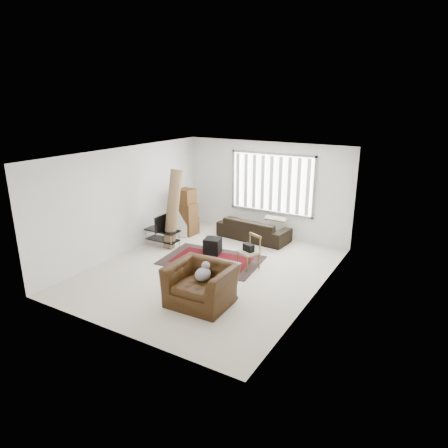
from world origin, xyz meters
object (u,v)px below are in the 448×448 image
Objects in this scene: moving_boxes at (187,213)px; side_chair at (249,250)px; tv_stand at (163,234)px; armchair at (201,282)px; sofa at (254,226)px.

moving_boxes is 1.68× the size of side_chair.
tv_stand is 2.67m from side_chair.
armchair is (2.67, -3.26, -0.17)m from moving_boxes.
moving_boxes reaches higher than sofa.
armchair reaches higher than sofa.
side_chair is (2.67, -0.10, 0.11)m from tv_stand.
armchair is (-0.02, -1.99, 0.01)m from side_chair.
tv_stand is 3.38m from armchair.
tv_stand is at bearing -88.69° from moving_boxes.
moving_boxes reaches higher than side_chair.
side_chair is (2.70, -1.27, -0.18)m from moving_boxes.
tv_stand is 0.70× the size of moving_boxes.
sofa is 2.55× the size of side_chair.
armchair is (0.78, -3.85, 0.06)m from sofa.
moving_boxes is (-0.03, 1.17, 0.29)m from tv_stand.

